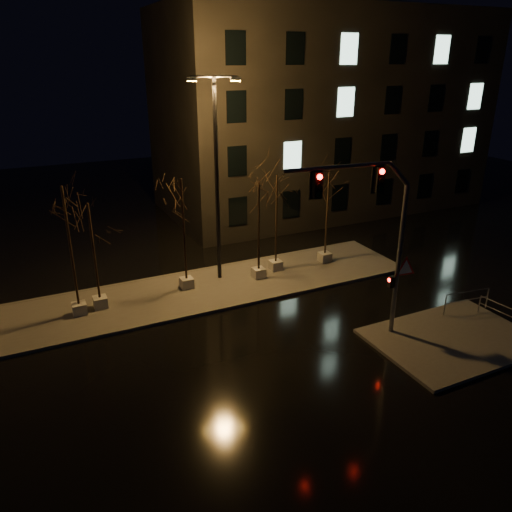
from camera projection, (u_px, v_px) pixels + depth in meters
ground at (265, 342)px, 21.87m from camera, size 90.00×90.00×0.00m
median at (215, 287)px, 26.87m from camera, size 22.00×5.00×0.15m
sidewalk_corner at (453, 339)px, 21.92m from camera, size 7.00×5.00×0.15m
building at (321, 112)px, 39.77m from camera, size 25.00×12.00×15.00m
tree_0 at (66, 216)px, 22.15m from camera, size 1.80×1.80×6.43m
tree_1 at (91, 227)px, 23.04m from camera, size 1.80×1.80×5.45m
tree_2 at (182, 204)px, 24.96m from camera, size 1.80×1.80×6.07m
tree_3 at (259, 204)px, 26.31m from camera, size 1.80×1.80×5.63m
tree_4 at (277, 197)px, 27.31m from camera, size 1.80×1.80×5.70m
tree_5 at (328, 194)px, 28.56m from camera, size 1.80×1.80×5.48m
traffic_signal_mast at (377, 227)px, 20.16m from camera, size 6.31×0.74×7.73m
streetlight_main at (217, 168)px, 25.62m from camera, size 2.62×1.04×10.65m
guard_rail_a at (467, 298)px, 23.91m from camera, size 2.47×0.38×1.08m
guard_rail_b at (497, 309)px, 23.14m from camera, size 0.24×1.89×0.90m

